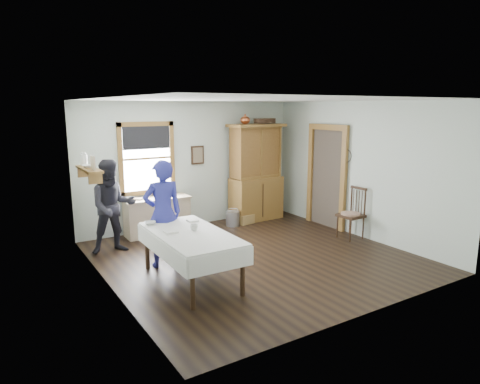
{
  "coord_description": "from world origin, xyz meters",
  "views": [
    {
      "loc": [
        -4.01,
        -5.9,
        2.58
      ],
      "look_at": [
        -0.12,
        0.3,
        1.12
      ],
      "focal_mm": 32.0,
      "sensor_mm": 36.0,
      "label": 1
    }
  ],
  "objects_px": {
    "pail": "(233,219)",
    "wicker_basket": "(245,219)",
    "dining_table": "(191,257)",
    "woman_blue": "(163,218)",
    "work_counter": "(157,216)",
    "spindle_chair": "(351,213)",
    "china_hutch": "(256,172)",
    "figure_dark": "(113,210)"
  },
  "relations": [
    {
      "from": "pail",
      "to": "wicker_basket",
      "type": "bearing_deg",
      "value": 1.03
    },
    {
      "from": "dining_table",
      "to": "woman_blue",
      "type": "xyz_separation_m",
      "value": [
        -0.09,
        0.84,
        0.43
      ]
    },
    {
      "from": "work_counter",
      "to": "dining_table",
      "type": "bearing_deg",
      "value": -99.5
    },
    {
      "from": "spindle_chair",
      "to": "wicker_basket",
      "type": "height_order",
      "value": "spindle_chair"
    },
    {
      "from": "pail",
      "to": "work_counter",
      "type": "bearing_deg",
      "value": 170.37
    },
    {
      "from": "spindle_chair",
      "to": "pail",
      "type": "height_order",
      "value": "spindle_chair"
    },
    {
      "from": "dining_table",
      "to": "wicker_basket",
      "type": "height_order",
      "value": "dining_table"
    },
    {
      "from": "spindle_chair",
      "to": "pail",
      "type": "bearing_deg",
      "value": 123.19
    },
    {
      "from": "wicker_basket",
      "to": "pail",
      "type": "bearing_deg",
      "value": -178.97
    },
    {
      "from": "china_hutch",
      "to": "dining_table",
      "type": "bearing_deg",
      "value": -141.67
    },
    {
      "from": "spindle_chair",
      "to": "dining_table",
      "type": "bearing_deg",
      "value": -179.05
    },
    {
      "from": "pail",
      "to": "figure_dark",
      "type": "relative_size",
      "value": 0.21
    },
    {
      "from": "work_counter",
      "to": "woman_blue",
      "type": "distance_m",
      "value": 1.88
    },
    {
      "from": "china_hutch",
      "to": "spindle_chair",
      "type": "relative_size",
      "value": 2.13
    },
    {
      "from": "china_hutch",
      "to": "woman_blue",
      "type": "relative_size",
      "value": 1.35
    },
    {
      "from": "china_hutch",
      "to": "figure_dark",
      "type": "xyz_separation_m",
      "value": [
        -3.47,
        -0.56,
        -0.32
      ]
    },
    {
      "from": "dining_table",
      "to": "spindle_chair",
      "type": "distance_m",
      "value": 3.64
    },
    {
      "from": "work_counter",
      "to": "wicker_basket",
      "type": "xyz_separation_m",
      "value": [
        1.98,
        -0.27,
        -0.28
      ]
    },
    {
      "from": "china_hutch",
      "to": "pail",
      "type": "distance_m",
      "value": 1.23
    },
    {
      "from": "work_counter",
      "to": "figure_dark",
      "type": "relative_size",
      "value": 0.86
    },
    {
      "from": "dining_table",
      "to": "woman_blue",
      "type": "bearing_deg",
      "value": 95.8
    },
    {
      "from": "china_hutch",
      "to": "work_counter",
      "type": "bearing_deg",
      "value": 175.53
    },
    {
      "from": "figure_dark",
      "to": "woman_blue",
      "type": "bearing_deg",
      "value": -60.72
    },
    {
      "from": "wicker_basket",
      "to": "woman_blue",
      "type": "height_order",
      "value": "woman_blue"
    },
    {
      "from": "work_counter",
      "to": "china_hutch",
      "type": "bearing_deg",
      "value": -0.73
    },
    {
      "from": "pail",
      "to": "woman_blue",
      "type": "bearing_deg",
      "value": -146.45
    },
    {
      "from": "china_hutch",
      "to": "wicker_basket",
      "type": "height_order",
      "value": "china_hutch"
    },
    {
      "from": "pail",
      "to": "woman_blue",
      "type": "xyz_separation_m",
      "value": [
        -2.2,
        -1.46,
        0.65
      ]
    },
    {
      "from": "dining_table",
      "to": "wicker_basket",
      "type": "bearing_deg",
      "value": 43.3
    },
    {
      "from": "dining_table",
      "to": "china_hutch",
      "type": "bearing_deg",
      "value": 41.09
    },
    {
      "from": "work_counter",
      "to": "dining_table",
      "type": "height_order",
      "value": "work_counter"
    },
    {
      "from": "china_hutch",
      "to": "woman_blue",
      "type": "distance_m",
      "value": 3.42
    },
    {
      "from": "work_counter",
      "to": "china_hutch",
      "type": "relative_size",
      "value": 0.61
    },
    {
      "from": "work_counter",
      "to": "china_hutch",
      "type": "distance_m",
      "value": 2.51
    },
    {
      "from": "work_counter",
      "to": "figure_dark",
      "type": "xyz_separation_m",
      "value": [
        -1.06,
        -0.63,
        0.39
      ]
    },
    {
      "from": "china_hutch",
      "to": "spindle_chair",
      "type": "height_order",
      "value": "china_hutch"
    },
    {
      "from": "china_hutch",
      "to": "wicker_basket",
      "type": "bearing_deg",
      "value": -157.65
    },
    {
      "from": "work_counter",
      "to": "spindle_chair",
      "type": "bearing_deg",
      "value": -35.39
    },
    {
      "from": "dining_table",
      "to": "figure_dark",
      "type": "bearing_deg",
      "value": 106.7
    },
    {
      "from": "wicker_basket",
      "to": "dining_table",
      "type": "bearing_deg",
      "value": -136.7
    },
    {
      "from": "wicker_basket",
      "to": "figure_dark",
      "type": "distance_m",
      "value": 3.13
    },
    {
      "from": "wicker_basket",
      "to": "woman_blue",
      "type": "distance_m",
      "value": 3.02
    }
  ]
}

